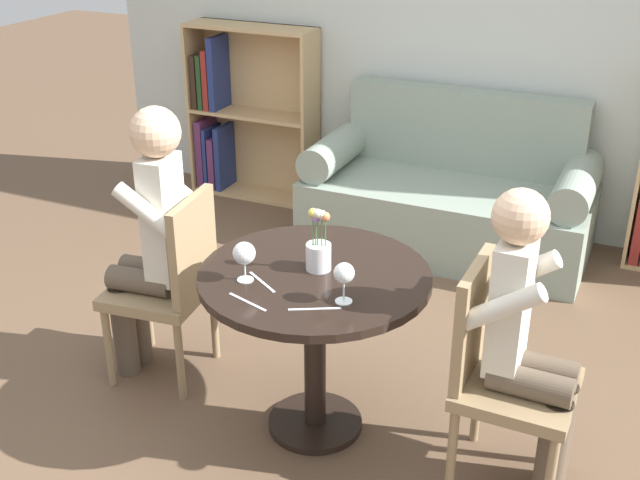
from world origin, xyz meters
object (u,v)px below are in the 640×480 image
(chair_right, at_px, (499,368))
(person_left, at_px, (150,237))
(wine_glass_right, at_px, (344,274))
(couch, at_px, (449,198))
(bookshelf_left, at_px, (240,115))
(wine_glass_left, at_px, (244,254))
(chair_left, at_px, (172,280))
(flower_vase, at_px, (319,249))
(person_right, at_px, (529,341))

(chair_right, relative_size, person_left, 0.70)
(wine_glass_right, bearing_deg, couch, 95.09)
(couch, distance_m, wine_glass_right, 2.21)
(bookshelf_left, distance_m, wine_glass_left, 2.80)
(chair_left, bearing_deg, wine_glass_right, 68.43)
(wine_glass_left, height_order, flower_vase, flower_vase)
(couch, bearing_deg, person_right, -67.00)
(couch, bearing_deg, chair_left, -111.56)
(bookshelf_left, relative_size, wine_glass_right, 7.68)
(couch, xyz_separation_m, chair_left, (-0.74, -1.88, 0.18))
(bookshelf_left, relative_size, flower_vase, 4.63)
(person_right, xyz_separation_m, flower_vase, (-0.83, 0.03, 0.18))
(chair_right, bearing_deg, couch, 21.55)
(chair_right, bearing_deg, person_left, 88.42)
(chair_left, relative_size, chair_right, 1.00)
(chair_left, bearing_deg, couch, 152.04)
(chair_right, height_order, wine_glass_left, chair_right)
(chair_left, xyz_separation_m, chair_right, (1.49, -0.08, 0.00))
(couch, xyz_separation_m, person_right, (0.84, -1.97, 0.33))
(bookshelf_left, height_order, person_left, person_left)
(wine_glass_left, distance_m, flower_vase, 0.30)
(wine_glass_left, height_order, wine_glass_right, wine_glass_left)
(person_right, relative_size, wine_glass_left, 7.59)
(person_right, relative_size, wine_glass_right, 7.71)
(flower_vase, bearing_deg, bookshelf_left, 126.11)
(wine_glass_right, distance_m, flower_vase, 0.27)
(bookshelf_left, bearing_deg, chair_right, -43.52)
(couch, height_order, bookshelf_left, bookshelf_left)
(person_right, xyz_separation_m, wine_glass_left, (-1.05, -0.17, 0.21))
(wine_glass_left, distance_m, wine_glass_right, 0.41)
(wine_glass_left, bearing_deg, person_right, 9.28)
(bookshelf_left, height_order, wine_glass_left, bookshelf_left)
(chair_right, relative_size, wine_glass_left, 5.66)
(wine_glass_left, bearing_deg, bookshelf_left, 120.08)
(couch, distance_m, chair_right, 2.11)
(couch, relative_size, wine_glass_right, 10.88)
(bookshelf_left, distance_m, wine_glass_right, 3.02)
(bookshelf_left, height_order, chair_left, bookshelf_left)
(chair_right, relative_size, person_right, 0.75)
(chair_right, distance_m, flower_vase, 0.81)
(wine_glass_right, bearing_deg, person_left, 166.88)
(wine_glass_left, bearing_deg, couch, 84.22)
(flower_vase, bearing_deg, person_right, -1.85)
(bookshelf_left, distance_m, chair_left, 2.33)
(chair_right, distance_m, person_left, 1.59)
(wine_glass_right, bearing_deg, person_right, 14.71)
(chair_left, bearing_deg, person_right, 80.56)
(bookshelf_left, bearing_deg, person_left, -70.12)
(bookshelf_left, relative_size, chair_left, 1.34)
(wine_glass_right, xyz_separation_m, flower_vase, (-0.19, 0.20, -0.02))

